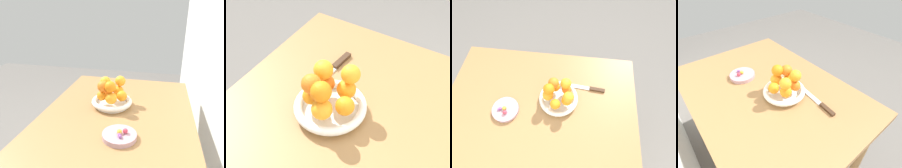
% 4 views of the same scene
% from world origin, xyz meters
% --- Properties ---
extents(dining_table, '(1.10, 0.76, 0.74)m').
position_xyz_m(dining_table, '(0.00, 0.00, 0.65)').
color(dining_table, '#9E7042').
rests_on(dining_table, ground_plane).
extents(fruit_bowl, '(0.22, 0.22, 0.04)m').
position_xyz_m(fruit_bowl, '(-0.10, -0.04, 0.76)').
color(fruit_bowl, white).
rests_on(fruit_bowl, dining_table).
extents(orange_0, '(0.06, 0.06, 0.06)m').
position_xyz_m(orange_0, '(-0.05, -0.04, 0.81)').
color(orange_0, orange).
rests_on(orange_0, fruit_bowl).
extents(orange_1, '(0.06, 0.06, 0.06)m').
position_xyz_m(orange_1, '(-0.09, 0.01, 0.81)').
color(orange_1, orange).
rests_on(orange_1, fruit_bowl).
extents(orange_2, '(0.06, 0.06, 0.06)m').
position_xyz_m(orange_2, '(-0.15, -0.02, 0.81)').
color(orange_2, orange).
rests_on(orange_2, fruit_bowl).
extents(orange_3, '(0.05, 0.05, 0.05)m').
position_xyz_m(orange_3, '(-0.15, -0.08, 0.81)').
color(orange_3, orange).
rests_on(orange_3, fruit_bowl).
extents(orange_4, '(0.05, 0.05, 0.05)m').
position_xyz_m(orange_4, '(-0.08, -0.09, 0.81)').
color(orange_4, orange).
rests_on(orange_4, fruit_bowl).
extents(orange_5, '(0.06, 0.06, 0.06)m').
position_xyz_m(orange_5, '(-0.07, -0.09, 0.86)').
color(orange_5, orange).
rests_on(orange_5, orange_4).
extents(orange_6, '(0.06, 0.06, 0.06)m').
position_xyz_m(orange_6, '(-0.06, -0.04, 0.87)').
color(orange_6, orange).
rests_on(orange_6, orange_0).
extents(orange_7, '(0.06, 0.06, 0.06)m').
position_xyz_m(orange_7, '(-0.14, -0.09, 0.86)').
color(orange_7, orange).
rests_on(orange_7, orange_3).
extents(orange_8, '(0.06, 0.06, 0.06)m').
position_xyz_m(orange_8, '(-0.16, -0.01, 0.87)').
color(orange_8, orange).
rests_on(orange_8, orange_2).
extents(knife, '(0.26, 0.04, 0.01)m').
position_xyz_m(knife, '(-0.26, -0.14, 0.75)').
color(knife, '#3F2819').
rests_on(knife, dining_table).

